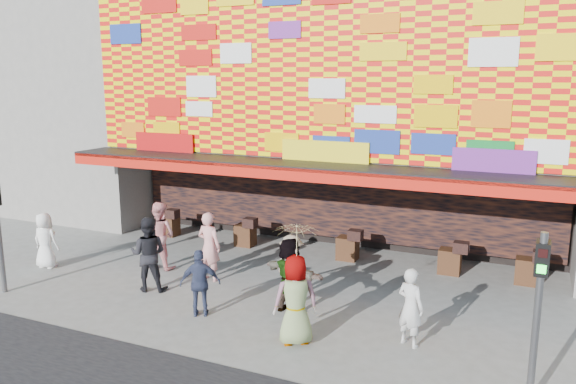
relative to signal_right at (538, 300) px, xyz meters
name	(u,v)px	position (x,y,z in m)	size (l,w,h in m)	color
ground	(246,310)	(-6.20, 1.50, -1.86)	(90.00, 90.00, 0.00)	slate
shop_building	(355,82)	(-6.20, 9.68, 3.37)	(15.20, 9.40, 10.00)	gray
neighbor_left	(68,64)	(-19.20, 9.50, 4.14)	(11.00, 8.00, 12.00)	gray
signal_right	(538,300)	(0.00, 0.00, 0.00)	(0.22, 0.20, 3.00)	#59595B
ped_a	(45,240)	(-12.91, 1.86, -1.05)	(0.79, 0.51, 1.62)	white
ped_b	(209,246)	(-8.06, 2.91, -0.92)	(0.69, 0.45, 1.89)	pink
ped_c	(148,254)	(-9.09, 1.65, -0.89)	(0.94, 0.74, 1.94)	black
ped_d	(291,267)	(-5.54, 2.68, -1.06)	(1.04, 0.60, 1.60)	gray
ped_e	(200,283)	(-7.00, 0.82, -1.07)	(0.92, 0.38, 1.57)	#333A59
ped_f	(290,275)	(-5.21, 1.84, -0.96)	(1.67, 0.53, 1.80)	gray
ped_g	(296,300)	(-4.47, 0.45, -0.92)	(0.92, 0.60, 1.88)	gray
ped_h	(410,307)	(-2.31, 1.33, -1.04)	(0.60, 0.39, 1.65)	silver
ped_i	(160,235)	(-9.89, 3.18, -0.89)	(0.94, 0.74, 1.94)	pink
parasol	(296,244)	(-4.47, 0.45, 0.26)	(1.21, 1.22, 1.80)	beige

